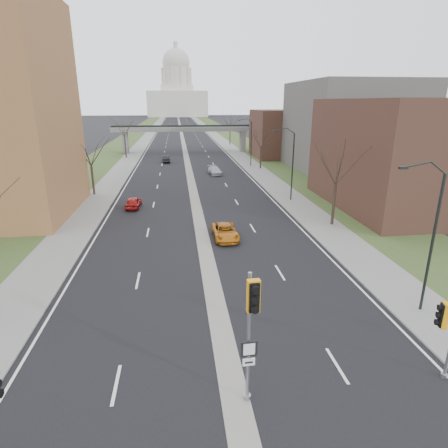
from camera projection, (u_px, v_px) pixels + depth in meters
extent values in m
plane|color=black|center=(237.00, 410.00, 14.90)|extent=(700.00, 700.00, 0.00)
cube|color=black|center=(181.00, 131.00, 156.36)|extent=(20.00, 600.00, 0.01)
cube|color=gray|center=(181.00, 131.00, 156.36)|extent=(1.20, 600.00, 0.02)
cube|color=gray|center=(210.00, 131.00, 157.75)|extent=(4.00, 600.00, 0.12)
cube|color=gray|center=(152.00, 131.00, 154.93)|extent=(4.00, 600.00, 0.12)
cube|color=#2D3F1D|center=(224.00, 131.00, 158.46)|extent=(8.00, 600.00, 0.10)
cube|color=#2D3F1D|center=(137.00, 131.00, 154.23)|extent=(8.00, 600.00, 0.10)
cube|color=#43291F|center=(409.00, 155.00, 42.26)|extent=(16.00, 20.00, 12.00)
cube|color=#585651|center=(350.00, 127.00, 64.89)|extent=(18.00, 22.00, 15.00)
cube|color=#43291F|center=(286.00, 134.00, 81.94)|extent=(14.00, 14.00, 10.00)
cube|color=slate|center=(125.00, 143.00, 87.92)|extent=(1.20, 2.50, 5.00)
cube|color=slate|center=(243.00, 141.00, 91.21)|extent=(1.20, 2.50, 5.00)
cube|color=slate|center=(185.00, 129.00, 88.63)|extent=(34.00, 3.00, 1.00)
cube|color=black|center=(185.00, 126.00, 88.42)|extent=(34.00, 0.15, 0.50)
cube|color=silver|center=(178.00, 104.00, 313.58)|extent=(48.00, 42.00, 20.00)
cube|color=silver|center=(177.00, 89.00, 309.84)|extent=(26.00, 26.00, 5.00)
cylinder|color=silver|center=(177.00, 77.00, 307.04)|extent=(22.00, 22.00, 14.00)
sphere|color=silver|center=(176.00, 63.00, 303.62)|extent=(22.00, 22.00, 22.00)
cylinder|color=silver|center=(175.00, 47.00, 300.04)|extent=(3.60, 3.60, 4.50)
cylinder|color=black|center=(432.00, 245.00, 20.66)|extent=(0.16, 0.16, 8.00)
cube|color=black|center=(405.00, 168.00, 19.04)|extent=(0.45, 0.18, 0.14)
cylinder|color=black|center=(292.00, 167.00, 45.18)|extent=(0.16, 0.16, 8.00)
cube|color=black|center=(275.00, 131.00, 43.56)|extent=(0.45, 0.18, 0.14)
cylinder|color=black|center=(251.00, 144.00, 69.70)|extent=(0.16, 0.16, 8.00)
cube|color=black|center=(239.00, 120.00, 68.08)|extent=(0.45, 0.18, 0.14)
cylinder|color=#382B21|center=(93.00, 180.00, 48.59)|extent=(0.28, 0.28, 3.75)
cylinder|color=#382B21|center=(125.00, 148.00, 80.57)|extent=(0.28, 0.28, 4.25)
cylinder|color=#382B21|center=(334.00, 205.00, 36.51)|extent=(0.28, 0.28, 4.00)
cylinder|color=#382B21|center=(261.00, 159.00, 67.71)|extent=(0.28, 0.28, 3.50)
cylinder|color=#382B21|center=(230.00, 137.00, 105.32)|extent=(0.28, 0.28, 4.25)
cylinder|color=gray|center=(248.00, 340.00, 14.54)|extent=(0.15, 0.15, 5.74)
cylinder|color=gray|center=(247.00, 397.00, 15.40)|extent=(0.31, 0.31, 0.22)
cube|color=orange|center=(253.00, 296.00, 13.33)|extent=(0.49, 0.47, 1.27)
cube|color=black|center=(248.00, 347.00, 14.64)|extent=(0.66, 0.08, 0.66)
cube|color=silver|center=(248.00, 360.00, 14.83)|extent=(0.50, 0.07, 0.33)
cylinder|color=gray|center=(444.00, 376.00, 16.60)|extent=(0.28, 0.28, 0.20)
cube|color=orange|center=(444.00, 315.00, 15.74)|extent=(0.50, 0.52, 1.15)
imported|color=maroon|center=(133.00, 202.00, 43.09)|extent=(1.73, 3.88, 1.30)
imported|color=black|center=(166.00, 159.00, 75.52)|extent=(1.77, 4.11, 1.32)
imported|color=#B46713|center=(225.00, 232.00, 33.37)|extent=(2.20, 4.63, 1.28)
imported|color=#A2A3AA|center=(215.00, 171.00, 62.96)|extent=(2.37, 4.66, 1.29)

